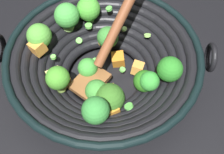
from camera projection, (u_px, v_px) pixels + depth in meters
The scene contains 2 objects.
ground_plane at pixel (105, 80), 0.58m from camera, with size 4.00×4.00×0.00m, color black.
wok at pixel (103, 62), 0.53m from camera, with size 0.40×0.37×0.23m.
Camera 1 is at (0.08, -0.30, 0.49)m, focal length 44.27 mm.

